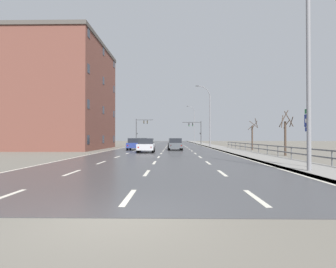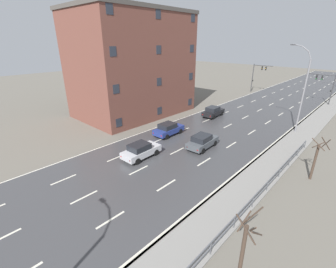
{
  "view_description": "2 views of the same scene",
  "coord_description": "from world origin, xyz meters",
  "px_view_note": "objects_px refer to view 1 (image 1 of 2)",
  "views": [
    {
      "loc": [
        1.23,
        -5.89,
        1.68
      ],
      "look_at": [
        0.24,
        48.43,
        2.33
      ],
      "focal_mm": 30.51,
      "sensor_mm": 36.0,
      "label": 1
    },
    {
      "loc": [
        14.49,
        11.98,
        11.04
      ],
      "look_at": [
        0.0,
        27.55,
        2.43
      ],
      "focal_mm": 24.66,
      "sensor_mm": 36.0,
      "label": 2
    }
  ],
  "objects_px": {
    "car_distant": "(175,144)",
    "car_far_right": "(143,143)",
    "street_lamp_foreground": "(305,61)",
    "car_far_left": "(135,144)",
    "brick_building": "(64,96)",
    "car_near_left": "(146,145)",
    "highway_sign": "(308,130)",
    "traffic_signal_right": "(196,128)",
    "traffic_signal_left": "(140,127)",
    "street_lamp_distant": "(194,125)",
    "street_lamp_midground": "(209,117)"
  },
  "relations": [
    {
      "from": "car_distant",
      "to": "street_lamp_midground",
      "type": "bearing_deg",
      "value": 60.4
    },
    {
      "from": "highway_sign",
      "to": "traffic_signal_right",
      "type": "distance_m",
      "value": 53.25
    },
    {
      "from": "car_distant",
      "to": "car_far_left",
      "type": "bearing_deg",
      "value": 173.99
    },
    {
      "from": "car_far_right",
      "to": "car_far_left",
      "type": "distance_m",
      "value": 10.38
    },
    {
      "from": "car_near_left",
      "to": "car_distant",
      "type": "bearing_deg",
      "value": 60.76
    },
    {
      "from": "highway_sign",
      "to": "car_near_left",
      "type": "height_order",
      "value": "highway_sign"
    },
    {
      "from": "brick_building",
      "to": "street_lamp_distant",
      "type": "bearing_deg",
      "value": 63.44
    },
    {
      "from": "car_far_right",
      "to": "brick_building",
      "type": "relative_size",
      "value": 0.24
    },
    {
      "from": "street_lamp_distant",
      "to": "traffic_signal_left",
      "type": "height_order",
      "value": "street_lamp_distant"
    },
    {
      "from": "car_far_right",
      "to": "car_distant",
      "type": "bearing_deg",
      "value": -65.76
    },
    {
      "from": "car_far_right",
      "to": "brick_building",
      "type": "xyz_separation_m",
      "value": [
        -10.71,
        -6.85,
        6.85
      ]
    },
    {
      "from": "street_lamp_foreground",
      "to": "highway_sign",
      "type": "bearing_deg",
      "value": 61.69
    },
    {
      "from": "street_lamp_distant",
      "to": "traffic_signal_left",
      "type": "xyz_separation_m",
      "value": [
        -14.37,
        -15.21,
        -1.21
      ]
    },
    {
      "from": "traffic_signal_right",
      "to": "car_near_left",
      "type": "height_order",
      "value": "traffic_signal_right"
    },
    {
      "from": "street_lamp_midground",
      "to": "car_near_left",
      "type": "relative_size",
      "value": 2.59
    },
    {
      "from": "car_far_right",
      "to": "car_far_left",
      "type": "xyz_separation_m",
      "value": [
        0.1,
        -10.38,
        0.0
      ]
    },
    {
      "from": "street_lamp_foreground",
      "to": "car_far_left",
      "type": "bearing_deg",
      "value": 114.98
    },
    {
      "from": "car_distant",
      "to": "car_near_left",
      "type": "bearing_deg",
      "value": -121.18
    },
    {
      "from": "traffic_signal_right",
      "to": "car_far_left",
      "type": "bearing_deg",
      "value": -108.99
    },
    {
      "from": "car_near_left",
      "to": "street_lamp_foreground",
      "type": "bearing_deg",
      "value": -64.12
    },
    {
      "from": "street_lamp_midground",
      "to": "car_far_left",
      "type": "bearing_deg",
      "value": -133.71
    },
    {
      "from": "car_far_right",
      "to": "brick_building",
      "type": "bearing_deg",
      "value": -150.2
    },
    {
      "from": "street_lamp_midground",
      "to": "car_near_left",
      "type": "height_order",
      "value": "street_lamp_midground"
    },
    {
      "from": "car_far_left",
      "to": "brick_building",
      "type": "distance_m",
      "value": 13.28
    },
    {
      "from": "car_far_left",
      "to": "brick_building",
      "type": "relative_size",
      "value": 0.24
    },
    {
      "from": "street_lamp_foreground",
      "to": "street_lamp_midground",
      "type": "relative_size",
      "value": 1.01
    },
    {
      "from": "car_distant",
      "to": "car_far_left",
      "type": "relative_size",
      "value": 1.02
    },
    {
      "from": "traffic_signal_right",
      "to": "traffic_signal_left",
      "type": "xyz_separation_m",
      "value": [
        -13.68,
        1.72,
        0.42
      ]
    },
    {
      "from": "street_lamp_midground",
      "to": "car_far_right",
      "type": "relative_size",
      "value": 2.56
    },
    {
      "from": "brick_building",
      "to": "street_lamp_foreground",
      "type": "bearing_deg",
      "value": -51.46
    },
    {
      "from": "street_lamp_midground",
      "to": "car_near_left",
      "type": "bearing_deg",
      "value": -116.85
    },
    {
      "from": "street_lamp_foreground",
      "to": "street_lamp_distant",
      "type": "xyz_separation_m",
      "value": [
        0.04,
        71.94,
        0.19
      ]
    },
    {
      "from": "car_far_right",
      "to": "traffic_signal_left",
      "type": "bearing_deg",
      "value": 94.82
    },
    {
      "from": "traffic_signal_right",
      "to": "car_distant",
      "type": "xyz_separation_m",
      "value": [
        -5.3,
        -31.09,
        -3.02
      ]
    },
    {
      "from": "brick_building",
      "to": "street_lamp_midground",
      "type": "bearing_deg",
      "value": 20.52
    },
    {
      "from": "street_lamp_midground",
      "to": "car_far_left",
      "type": "relative_size",
      "value": 2.6
    },
    {
      "from": "highway_sign",
      "to": "traffic_signal_left",
      "type": "distance_m",
      "value": 57.05
    },
    {
      "from": "traffic_signal_right",
      "to": "car_near_left",
      "type": "bearing_deg",
      "value": -102.91
    },
    {
      "from": "traffic_signal_left",
      "to": "street_lamp_foreground",
      "type": "bearing_deg",
      "value": -75.83
    },
    {
      "from": "street_lamp_midground",
      "to": "highway_sign",
      "type": "relative_size",
      "value": 3.32
    },
    {
      "from": "car_near_left",
      "to": "car_far_left",
      "type": "xyz_separation_m",
      "value": [
        -2.09,
        6.35,
        0.0
      ]
    },
    {
      "from": "traffic_signal_left",
      "to": "car_near_left",
      "type": "xyz_separation_m",
      "value": [
        5.16,
        -38.91,
        -3.44
      ]
    },
    {
      "from": "traffic_signal_left",
      "to": "car_distant",
      "type": "bearing_deg",
      "value": -75.66
    },
    {
      "from": "car_distant",
      "to": "car_far_right",
      "type": "xyz_separation_m",
      "value": [
        -5.42,
        10.63,
        0.0
      ]
    },
    {
      "from": "street_lamp_foreground",
      "to": "highway_sign",
      "type": "xyz_separation_m",
      "value": [
        0.98,
        1.81,
        -3.19
      ]
    },
    {
      "from": "street_lamp_distant",
      "to": "brick_building",
      "type": "distance_m",
      "value": 49.5
    },
    {
      "from": "street_lamp_distant",
      "to": "car_far_right",
      "type": "xyz_separation_m",
      "value": [
        -11.4,
        -37.39,
        -4.64
      ]
    },
    {
      "from": "car_distant",
      "to": "street_lamp_distant",
      "type": "bearing_deg",
      "value": 79.62
    },
    {
      "from": "street_lamp_foreground",
      "to": "traffic_signal_right",
      "type": "xyz_separation_m",
      "value": [
        -0.64,
        55.01,
        -1.44
      ]
    },
    {
      "from": "street_lamp_midground",
      "to": "car_far_left",
      "type": "height_order",
      "value": "street_lamp_midground"
    }
  ]
}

